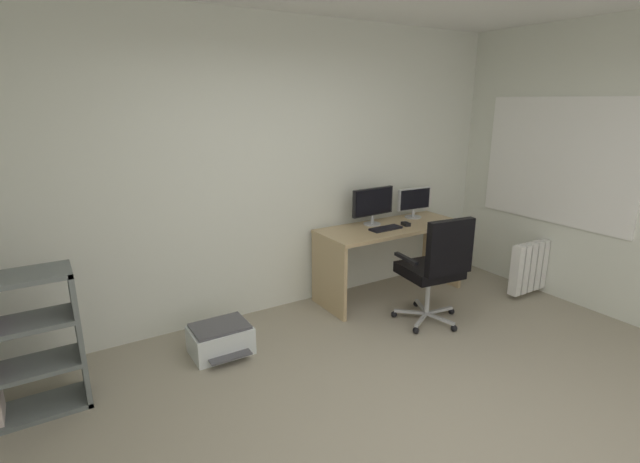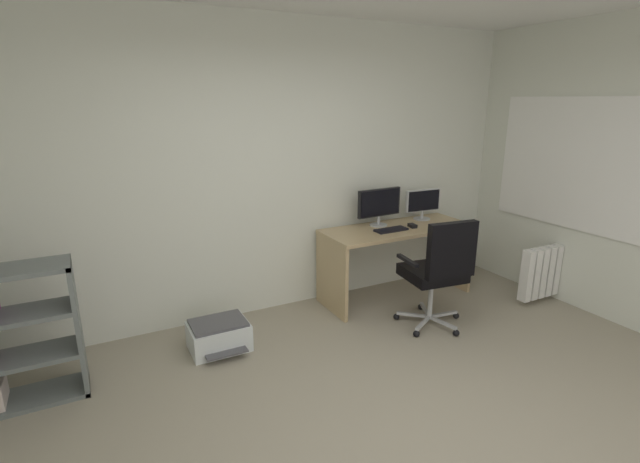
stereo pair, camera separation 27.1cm
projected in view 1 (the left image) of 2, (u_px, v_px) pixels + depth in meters
ground_plane at (421, 446)px, 2.81m from camera, size 5.49×4.41×0.02m
wall_back at (259, 171)px, 4.27m from camera, size 5.49×0.10×2.74m
window_pane at (558, 161)px, 4.66m from camera, size 0.01×1.54×1.17m
window_frame at (557, 161)px, 4.66m from camera, size 0.02×1.62×1.25m
desk at (391, 244)px, 4.82m from camera, size 1.57×0.61×0.76m
monitor_main at (373, 203)px, 4.75m from camera, size 0.51×0.18×0.38m
monitor_secondary at (414, 201)px, 5.04m from camera, size 0.42×0.18×0.33m
keyboard at (386, 228)px, 4.63m from camera, size 0.34×0.14×0.02m
computer_mouse at (406, 224)px, 4.76m from camera, size 0.07×0.11×0.03m
office_chair at (436, 265)px, 4.14m from camera, size 0.63×0.63×1.04m
printer at (221, 339)px, 3.79m from camera, size 0.48×0.44×0.25m
radiator at (538, 265)px, 4.91m from camera, size 0.80×0.10×0.53m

